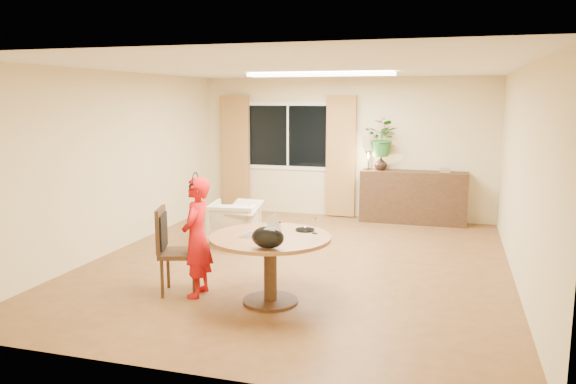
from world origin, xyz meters
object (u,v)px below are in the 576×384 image
object	(u,v)px
dining_table	(270,250)
child	(197,237)
sideboard	(413,197)
armchair	(235,223)
dining_chair	(180,251)

from	to	relation	value
dining_table	child	distance (m)	0.87
dining_table	sideboard	bearing A→B (deg)	75.13
armchair	sideboard	bearing A→B (deg)	-145.79
dining_table	armchair	distance (m)	2.63
dining_chair	child	xyz separation A→B (m)	(0.22, -0.02, 0.18)
child	dining_table	bearing A→B (deg)	86.13
dining_table	armchair	world-z (taller)	dining_table
dining_table	armchair	size ratio (longest dim) A/B	1.83
dining_table	sideboard	xyz separation A→B (m)	(1.20, 4.53, -0.12)
armchair	sideboard	distance (m)	3.40
child	sideboard	distance (m)	4.99
dining_chair	sideboard	xyz separation A→B (m)	(2.29, 4.52, -0.03)
dining_chair	child	world-z (taller)	child
dining_chair	armchair	size ratio (longest dim) A/B	1.38
sideboard	dining_table	bearing A→B (deg)	-104.87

